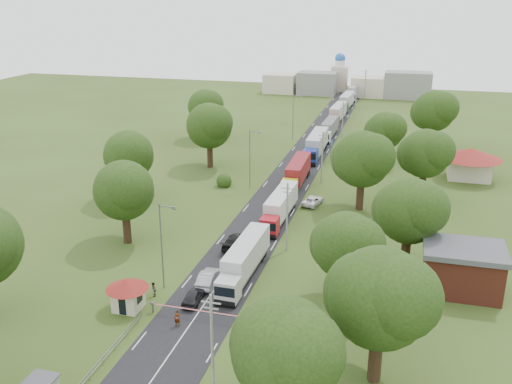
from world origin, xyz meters
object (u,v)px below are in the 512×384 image
(boom_barrier, at_px, (181,309))
(car_lane_front, at_px, (193,297))
(guard_booth, at_px, (128,290))
(car_lane_mid, at_px, (208,278))
(pedestrian_near, at_px, (177,319))
(truck_0, at_px, (244,260))
(info_sign, at_px, (332,146))

(boom_barrier, xyz_separation_m, car_lane_front, (0.12, 2.93, -0.20))
(guard_booth, height_order, car_lane_front, guard_booth)
(boom_barrier, bearing_deg, car_lane_mid, 87.08)
(guard_booth, distance_m, pedestrian_near, 6.50)
(car_lane_mid, height_order, pedestrian_near, pedestrian_near)
(truck_0, relative_size, car_lane_mid, 2.90)
(guard_booth, bearing_deg, info_sign, 78.32)
(pedestrian_near, bearing_deg, car_lane_mid, 86.61)
(info_sign, height_order, car_lane_front, info_sign)
(info_sign, relative_size, car_lane_front, 1.01)
(info_sign, height_order, car_lane_mid, info_sign)
(info_sign, distance_m, truck_0, 50.11)
(car_lane_front, xyz_separation_m, pedestrian_near, (0.15, -4.68, 0.14))
(guard_booth, distance_m, car_lane_front, 6.81)
(car_lane_front, height_order, pedestrian_near, pedestrian_near)
(car_lane_front, distance_m, car_lane_mid, 4.08)
(boom_barrier, height_order, truck_0, truck_0)
(boom_barrier, xyz_separation_m, guard_booth, (-5.84, -0.00, 1.27))
(pedestrian_near, bearing_deg, info_sign, 81.36)
(car_lane_front, bearing_deg, car_lane_mid, -97.14)
(guard_booth, bearing_deg, car_lane_mid, 48.48)
(truck_0, xyz_separation_m, car_lane_front, (-3.52, -7.05, -1.40))
(boom_barrier, height_order, pedestrian_near, pedestrian_near)
(boom_barrier, distance_m, truck_0, 10.69)
(guard_booth, bearing_deg, truck_0, 46.46)
(info_sign, xyz_separation_m, car_lane_mid, (-6.20, -53.00, -2.19))
(boom_barrier, distance_m, guard_booth, 5.98)
(guard_booth, height_order, truck_0, truck_0)
(info_sign, xyz_separation_m, truck_0, (-2.91, -50.02, -0.91))
(boom_barrier, xyz_separation_m, info_sign, (6.56, 60.00, 2.11))
(boom_barrier, xyz_separation_m, truck_0, (3.65, 9.98, 1.20))
(guard_booth, relative_size, info_sign, 1.07)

